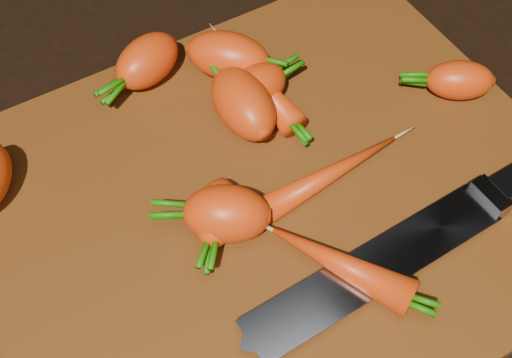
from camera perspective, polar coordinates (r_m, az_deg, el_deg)
ground at (r=0.59m, az=0.49°, el=-2.64°), size 2.00×2.00×0.01m
cutting_board at (r=0.58m, az=0.50°, el=-2.05°), size 0.50×0.40×0.01m
carrot_1 at (r=0.54m, az=-2.38°, el=-2.80°), size 0.08×0.08×0.05m
carrot_2 at (r=0.65m, az=-2.23°, el=9.80°), size 0.09×0.09×0.04m
carrot_3 at (r=0.61m, az=-1.04°, el=6.06°), size 0.05×0.08×0.05m
carrot_4 at (r=0.66m, az=-8.71°, el=9.33°), size 0.08×0.06×0.04m
carrot_5 at (r=0.63m, az=0.03°, el=7.35°), size 0.06×0.05×0.04m
carrot_6 at (r=0.66m, az=15.98°, el=7.61°), size 0.07×0.06×0.04m
carrot_7 at (r=0.64m, az=0.06°, el=7.88°), size 0.03×0.12×0.03m
carrot_8 at (r=0.58m, az=6.13°, el=0.49°), size 0.13×0.03×0.02m
carrot_9 at (r=0.54m, az=6.78°, el=-6.77°), size 0.08×0.11×0.03m
carrot_11 at (r=0.55m, az=-3.13°, el=-2.69°), size 0.07×0.07×0.04m
knife at (r=0.55m, az=11.24°, el=-5.92°), size 0.36×0.05×0.02m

